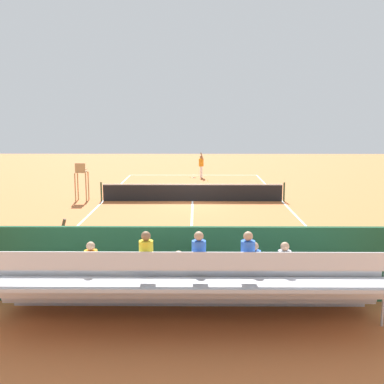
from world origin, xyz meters
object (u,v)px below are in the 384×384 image
tennis_ball_near (208,181)px  courtside_bench (310,271)px  equipment_bag (252,285)px  line_judge (60,251)px  bleacher_stand (190,284)px  umpire_chair (81,178)px  tennis_player (201,164)px  tennis_net (193,192)px  tennis_racket (192,177)px

tennis_ball_near → courtside_bench: bearing=96.3°
courtside_bench → equipment_bag: courtside_bench is taller
tennis_ball_near → line_judge: line_judge is taller
line_judge → bleacher_stand: bearing=146.9°
umpire_chair → equipment_bag: (-7.93, 13.45, -1.13)m
equipment_bag → tennis_player: size_ratio=0.47×
courtside_bench → tennis_player: bearing=-83.1°
courtside_bench → equipment_bag: (1.63, 0.13, -0.38)m
tennis_net → tennis_racket: bearing=-89.6°
tennis_racket → line_judge: (3.62, 22.59, 1.00)m
umpire_chair → tennis_player: 11.79m
courtside_bench → tennis_racket: (3.43, -22.90, -0.54)m
tennis_net → tennis_player: tennis_player is taller
bleacher_stand → tennis_ball_near: 23.16m
umpire_chair → tennis_racket: umpire_chair is taller
tennis_net → equipment_bag: (-1.73, 13.40, -0.32)m
tennis_player → line_judge: size_ratio=1.00×
bleacher_stand → equipment_bag: bearing=-130.5°
bleacher_stand → tennis_ball_near: bleacher_stand is taller
equipment_bag → line_judge: (5.42, -0.44, 0.84)m
tennis_player → tennis_racket: tennis_player is taller
bleacher_stand → tennis_player: (-0.56, -25.07, 0.05)m
tennis_net → umpire_chair: umpire_chair is taller
tennis_net → equipment_bag: tennis_net is taller
umpire_chair → equipment_bag: bearing=120.5°
tennis_racket → line_judge: bearing=80.9°
tennis_net → tennis_racket: (0.07, -9.63, -0.49)m
tennis_net → courtside_bench: bearing=104.2°
umpire_chair → line_judge: 13.25m
tennis_net → tennis_ball_near: size_ratio=156.06×
tennis_racket → tennis_ball_near: tennis_ball_near is taller
tennis_net → line_judge: line_judge is taller
tennis_player → line_judge: (4.29, 22.64, 0.00)m
equipment_bag → courtside_bench: bearing=-175.5°
bleacher_stand → line_judge: 4.45m
tennis_player → umpire_chair: bearing=54.8°
courtside_bench → tennis_net: bearing=-75.8°
tennis_player → tennis_racket: 1.20m
tennis_player → line_judge: same height
tennis_racket → umpire_chair: bearing=57.4°
tennis_net → equipment_bag: size_ratio=11.44×
tennis_racket → tennis_ball_near: 2.20m
equipment_bag → bleacher_stand: bearing=49.5°
bleacher_stand → equipment_bag: bleacher_stand is taller
tennis_ball_near → bleacher_stand: bearing=87.5°
bleacher_stand → courtside_bench: bleacher_stand is taller
tennis_net → tennis_ball_near: (-1.04, -7.73, -0.47)m
umpire_chair → courtside_bench: bearing=125.7°
tennis_racket → bleacher_stand: bearing=90.2°
bleacher_stand → tennis_player: size_ratio=4.70×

